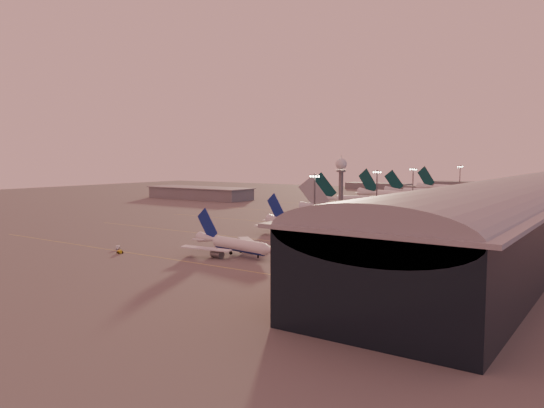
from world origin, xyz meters
The scene contains 26 objects.
ground centered at (0.00, 0.00, 0.00)m, with size 700.00×700.00×0.00m, color #585555.
taxiway_markings centered at (30.00, 56.00, 0.01)m, with size 180.00×185.25×0.02m.
terminal centered at (107.88, 110.09, 10.52)m, with size 57.00×362.00×23.04m.
hangar centered at (-120.00, 140.00, 4.32)m, with size 82.00×27.00×8.50m.
radar_tower centered at (5.00, 120.00, 20.95)m, with size 6.40×6.40×31.10m.
mast_a centered at (58.00, 0.00, 13.74)m, with size 3.60×0.56×25.00m.
mast_b centered at (55.00, 55.00, 13.74)m, with size 3.60×0.56×25.00m.
mast_c centered at (50.00, 110.00, 13.74)m, with size 3.60×0.56×25.00m.
mast_d centered at (48.00, 200.00, 13.74)m, with size 3.60×0.56×25.00m.
distant_horizon centered at (2.62, 325.14, 3.89)m, with size 165.00×37.50×9.00m.
narrowbody_near centered at (40.68, -19.08, 2.77)m, with size 34.86×27.62×13.69m.
narrowbody_mid centered at (33.10, 31.61, 3.09)m, with size 38.32×30.21×15.24m.
widebody_white centered at (33.80, 84.62, 3.61)m, with size 57.01×44.94×20.82m.
greentail_a centered at (11.33, 133.58, 3.78)m, with size 57.27×45.58×21.43m.
greentail_b centered at (14.17, 179.12, 4.01)m, with size 61.00×48.60×22.71m.
greentail_c centered at (14.27, 227.78, 3.69)m, with size 57.59×46.48×20.91m.
greentail_d centered at (22.55, 270.09, 4.07)m, with size 61.00×48.44×23.04m.
gsv_truck_a centered at (3.29, -32.75, 1.23)m, with size 5.78×5.73×2.42m.
gsv_tug_near centered at (9.75, -37.76, 0.53)m, with size 3.16×4.09×1.03m.
gsv_catering_a centered at (70.81, -4.68, 2.31)m, with size 6.14×4.77×4.62m.
gsv_tug_mid centered at (6.16, 2.70, 0.44)m, with size 3.27×3.45×0.85m.
gsv_truck_b centered at (57.86, 47.11, 0.99)m, with size 5.08×3.44×1.93m.
gsv_truck_c centered at (0.84, 62.44, 1.18)m, with size 6.01×4.67×2.32m.
gsv_catering_b centered at (52.77, 75.15, 2.03)m, with size 5.40×4.01×4.05m.
gsv_tug_far centered at (8.53, 104.42, 0.44)m, with size 2.90×3.49×0.86m.
gsv_truck_d centered at (-20.23, 125.62, 1.04)m, with size 2.87×5.30×2.03m.
Camera 1 is at (142.56, -144.90, 30.12)m, focal length 35.00 mm.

